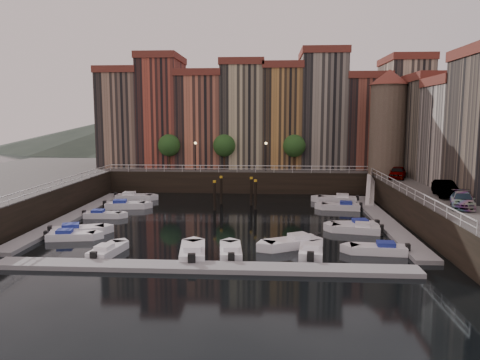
# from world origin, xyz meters

# --- Properties ---
(ground) EXTENTS (200.00, 200.00, 0.00)m
(ground) POSITION_xyz_m (0.00, 0.00, 0.00)
(ground) COLOR black
(ground) RESTS_ON ground
(quay_far) EXTENTS (80.00, 20.00, 3.00)m
(quay_far) POSITION_xyz_m (0.00, 26.00, 1.50)
(quay_far) COLOR black
(quay_far) RESTS_ON ground
(dock_left) EXTENTS (2.00, 28.00, 0.35)m
(dock_left) POSITION_xyz_m (-16.20, -1.00, 0.17)
(dock_left) COLOR gray
(dock_left) RESTS_ON ground
(dock_right) EXTENTS (2.00, 28.00, 0.35)m
(dock_right) POSITION_xyz_m (16.20, -1.00, 0.17)
(dock_right) COLOR gray
(dock_right) RESTS_ON ground
(dock_near) EXTENTS (30.00, 2.00, 0.35)m
(dock_near) POSITION_xyz_m (0.00, -17.00, 0.17)
(dock_near) COLOR gray
(dock_near) RESTS_ON ground
(mountains) EXTENTS (145.00, 100.00, 18.00)m
(mountains) POSITION_xyz_m (1.72, 110.00, 7.92)
(mountains) COLOR #2D382D
(mountains) RESTS_ON ground
(far_terrace) EXTENTS (48.70, 10.30, 17.50)m
(far_terrace) POSITION_xyz_m (3.31, 23.50, 10.95)
(far_terrace) COLOR #95755F
(far_terrace) RESTS_ON quay_far
(right_terrace) EXTENTS (9.30, 24.30, 14.00)m
(right_terrace) POSITION_xyz_m (26.50, 3.80, 9.56)
(right_terrace) COLOR #6D6352
(right_terrace) RESTS_ON quay_right
(corner_tower) EXTENTS (5.20, 5.20, 13.80)m
(corner_tower) POSITION_xyz_m (20.00, 14.50, 10.19)
(corner_tower) COLOR #6B5B4C
(corner_tower) RESTS_ON quay_right
(promenade_trees) EXTENTS (21.20, 3.20, 5.20)m
(promenade_trees) POSITION_xyz_m (-1.33, 18.20, 6.58)
(promenade_trees) COLOR black
(promenade_trees) RESTS_ON quay_far
(street_lamps) EXTENTS (10.36, 0.36, 4.18)m
(street_lamps) POSITION_xyz_m (-1.00, 17.20, 5.90)
(street_lamps) COLOR black
(street_lamps) RESTS_ON quay_far
(railings) EXTENTS (36.08, 34.04, 0.52)m
(railings) POSITION_xyz_m (0.00, 4.88, 3.79)
(railings) COLOR white
(railings) RESTS_ON ground
(gangway) EXTENTS (2.78, 8.32, 3.73)m
(gangway) POSITION_xyz_m (17.10, 10.00, 1.92)
(gangway) COLOR white
(gangway) RESTS_ON ground
(mooring_pilings) EXTENTS (5.03, 4.41, 3.78)m
(mooring_pilings) POSITION_xyz_m (0.53, 6.11, 1.65)
(mooring_pilings) COLOR black
(mooring_pilings) RESTS_ON ground
(boat_left_0) EXTENTS (4.40, 2.25, 0.99)m
(boat_left_0) POSITION_xyz_m (-12.89, -9.64, 0.33)
(boat_left_0) COLOR white
(boat_left_0) RESTS_ON ground
(boat_left_1) EXTENTS (4.96, 3.25, 1.12)m
(boat_left_1) POSITION_xyz_m (-13.03, -7.88, 0.38)
(boat_left_1) COLOR white
(boat_left_1) RESTS_ON ground
(boat_left_2) EXTENTS (4.15, 1.72, 0.94)m
(boat_left_2) POSITION_xyz_m (-13.28, -0.69, 0.32)
(boat_left_2) COLOR white
(boat_left_2) RESTS_ON ground
(boat_left_3) EXTENTS (4.96, 2.46, 1.11)m
(boat_left_3) POSITION_xyz_m (-12.48, 4.53, 0.38)
(boat_left_3) COLOR white
(boat_left_3) RESTS_ON ground
(boat_left_4) EXTENTS (4.90, 1.94, 1.12)m
(boat_left_4) POSITION_xyz_m (-13.12, 10.23, 0.38)
(boat_left_4) COLOR white
(boat_left_4) RESTS_ON ground
(boat_right_0) EXTENTS (4.61, 2.02, 1.04)m
(boat_right_0) POSITION_xyz_m (13.22, -12.26, 0.35)
(boat_right_0) COLOR white
(boat_right_0) RESTS_ON ground
(boat_right_1) EXTENTS (4.74, 2.59, 1.06)m
(boat_right_1) POSITION_xyz_m (12.73, -5.55, 0.36)
(boat_right_1) COLOR white
(boat_right_1) RESTS_ON ground
(boat_right_2) EXTENTS (4.63, 2.08, 1.05)m
(boat_right_2) POSITION_xyz_m (12.78, -4.12, 0.35)
(boat_right_2) COLOR white
(boat_right_2) RESTS_ON ground
(boat_right_3) EXTENTS (4.70, 2.22, 1.06)m
(boat_right_3) POSITION_xyz_m (12.93, 5.40, 0.36)
(boat_right_3) COLOR white
(boat_right_3) RESTS_ON ground
(boat_right_4) EXTENTS (5.14, 2.47, 1.16)m
(boat_right_4) POSITION_xyz_m (13.20, 10.18, 0.39)
(boat_right_4) COLOR white
(boat_right_4) RESTS_ON ground
(boat_near_0) EXTENTS (2.21, 4.42, 0.99)m
(boat_near_0) POSITION_xyz_m (-8.02, -13.96, 0.33)
(boat_near_0) COLOR white
(boat_near_0) RESTS_ON ground
(boat_near_1) EXTENTS (2.51, 5.26, 1.18)m
(boat_near_1) POSITION_xyz_m (-1.29, -14.12, 0.40)
(boat_near_1) COLOR white
(boat_near_1) RESTS_ON ground
(boat_near_2) EXTENTS (2.10, 4.64, 1.05)m
(boat_near_2) POSITION_xyz_m (1.59, -13.60, 0.35)
(boat_near_2) COLOR white
(boat_near_2) RESTS_ON ground
(boat_near_3) EXTENTS (2.20, 4.88, 1.10)m
(boat_near_3) POSITION_xyz_m (7.81, -13.02, 0.37)
(boat_near_3) COLOR white
(boat_near_3) RESTS_ON ground
(car_a) EXTENTS (3.23, 4.83, 1.53)m
(car_a) POSITION_xyz_m (20.29, 9.79, 3.76)
(car_a) COLOR gray
(car_a) RESTS_ON quay_right
(car_b) EXTENTS (2.16, 4.84, 1.54)m
(car_b) POSITION_xyz_m (21.32, -3.26, 3.77)
(car_b) COLOR gray
(car_b) RESTS_ON quay_right
(car_c) EXTENTS (3.09, 4.83, 1.30)m
(car_c) POSITION_xyz_m (20.70, -8.83, 3.65)
(car_c) COLOR gray
(car_c) RESTS_ON quay_right
(boat_extra_950) EXTENTS (5.10, 3.89, 1.17)m
(boat_extra_950) POSITION_xyz_m (6.56, -10.88, 0.39)
(boat_extra_950) COLOR white
(boat_extra_950) RESTS_ON ground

